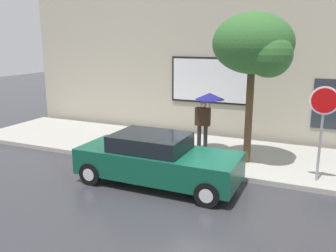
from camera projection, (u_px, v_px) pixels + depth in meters
ground_plane at (198, 189)px, 9.69m from camera, size 60.00×60.00×0.00m
sidewalk at (227, 155)px, 12.34m from camera, size 20.00×4.00×0.15m
building_facade at (247, 52)px, 13.76m from camera, size 20.00×0.67×7.00m
parked_car at (157, 160)px, 9.90m from camera, size 4.49×1.83×1.42m
fire_hydrant at (138, 139)px, 12.58m from camera, size 0.30×0.44×0.79m
pedestrian_with_umbrella at (207, 105)px, 12.23m from camera, size 1.00×1.00×2.04m
street_tree at (256, 47)px, 10.48m from camera, size 2.42×2.05×4.60m
stop_sign at (323, 115)px, 9.46m from camera, size 0.76×0.10×2.62m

